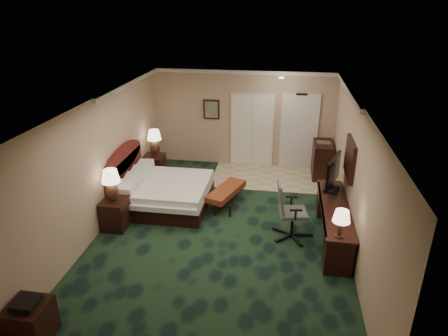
% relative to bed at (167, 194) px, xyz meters
% --- Properties ---
extents(floor, '(5.00, 7.50, 0.00)m').
position_rel_bed_xyz_m(floor, '(1.45, -0.92, -0.30)').
color(floor, black).
rests_on(floor, ground).
extents(ceiling, '(5.00, 7.50, 0.00)m').
position_rel_bed_xyz_m(ceiling, '(1.45, -0.92, 2.40)').
color(ceiling, white).
rests_on(ceiling, wall_back).
extents(wall_back, '(5.00, 0.00, 2.70)m').
position_rel_bed_xyz_m(wall_back, '(1.45, 2.83, 1.05)').
color(wall_back, tan).
rests_on(wall_back, ground).
extents(wall_front, '(5.00, 0.00, 2.70)m').
position_rel_bed_xyz_m(wall_front, '(1.45, -4.67, 1.05)').
color(wall_front, tan).
rests_on(wall_front, ground).
extents(wall_left, '(0.00, 7.50, 2.70)m').
position_rel_bed_xyz_m(wall_left, '(-1.05, -0.92, 1.05)').
color(wall_left, tan).
rests_on(wall_left, ground).
extents(wall_right, '(0.00, 7.50, 2.70)m').
position_rel_bed_xyz_m(wall_right, '(3.95, -0.92, 1.05)').
color(wall_right, tan).
rests_on(wall_right, ground).
extents(crown_molding, '(5.00, 7.50, 0.10)m').
position_rel_bed_xyz_m(crown_molding, '(1.45, -0.92, 2.35)').
color(crown_molding, silver).
rests_on(crown_molding, wall_back).
extents(tile_patch, '(3.20, 1.70, 0.01)m').
position_rel_bed_xyz_m(tile_patch, '(2.35, 1.98, -0.30)').
color(tile_patch, '#B9B08D').
rests_on(tile_patch, ground).
extents(headboard, '(0.12, 2.00, 1.40)m').
position_rel_bed_xyz_m(headboard, '(-0.99, 0.08, 0.40)').
color(headboard, '#471119').
rests_on(headboard, ground).
extents(entry_door, '(1.02, 0.06, 2.18)m').
position_rel_bed_xyz_m(entry_door, '(3.00, 2.80, 0.75)').
color(entry_door, silver).
rests_on(entry_door, ground).
extents(closet_doors, '(1.20, 0.06, 2.10)m').
position_rel_bed_xyz_m(closet_doors, '(1.70, 2.79, 0.75)').
color(closet_doors, white).
rests_on(closet_doors, ground).
extents(wall_art, '(0.45, 0.06, 0.55)m').
position_rel_bed_xyz_m(wall_art, '(0.55, 2.79, 1.30)').
color(wall_art, '#4C6053').
rests_on(wall_art, wall_back).
extents(wall_mirror, '(0.05, 0.95, 0.75)m').
position_rel_bed_xyz_m(wall_mirror, '(3.91, -0.32, 1.25)').
color(wall_mirror, white).
rests_on(wall_mirror, wall_right).
extents(bed, '(1.91, 1.77, 0.61)m').
position_rel_bed_xyz_m(bed, '(0.00, 0.00, 0.00)').
color(bed, white).
rests_on(bed, ground).
extents(nightstand_near, '(0.50, 0.57, 0.63)m').
position_rel_bed_xyz_m(nightstand_near, '(-0.78, -1.08, 0.01)').
color(nightstand_near, black).
rests_on(nightstand_near, ground).
extents(nightstand_far, '(0.50, 0.57, 0.63)m').
position_rel_bed_xyz_m(nightstand_far, '(-0.78, 1.50, 0.01)').
color(nightstand_far, black).
rests_on(nightstand_far, ground).
extents(lamp_near, '(0.47, 0.47, 0.70)m').
position_rel_bed_xyz_m(lamp_near, '(-0.78, -1.11, 0.68)').
color(lamp_near, black).
rests_on(lamp_near, nightstand_near).
extents(lamp_far, '(0.40, 0.40, 0.69)m').
position_rel_bed_xyz_m(lamp_far, '(-0.75, 1.56, 0.67)').
color(lamp_far, black).
rests_on(lamp_far, nightstand_far).
extents(bed_bench, '(0.82, 1.32, 0.42)m').
position_rel_bed_xyz_m(bed_bench, '(1.35, 0.26, -0.09)').
color(bed_bench, brown).
rests_on(bed_bench, ground).
extents(side_table, '(0.54, 0.54, 0.59)m').
position_rel_bed_xyz_m(side_table, '(-0.75, -4.11, -0.01)').
color(side_table, black).
rests_on(side_table, ground).
extents(desk, '(0.54, 2.49, 0.72)m').
position_rel_bed_xyz_m(desk, '(3.66, -0.82, 0.06)').
color(desk, black).
rests_on(desk, ground).
extents(tv, '(0.39, 0.93, 0.75)m').
position_rel_bed_xyz_m(tv, '(3.65, -0.09, 0.79)').
color(tv, black).
rests_on(tv, desk).
extents(desk_lamp, '(0.37, 0.37, 0.52)m').
position_rel_bed_xyz_m(desk_lamp, '(3.62, -1.91, 0.68)').
color(desk_lamp, black).
rests_on(desk_lamp, desk).
extents(desk_chair, '(0.78, 0.74, 1.19)m').
position_rel_bed_xyz_m(desk_chair, '(2.86, -0.87, 0.29)').
color(desk_chair, '#525355').
rests_on(desk_chair, ground).
extents(minibar, '(0.50, 0.90, 0.95)m').
position_rel_bed_xyz_m(minibar, '(3.65, 2.28, 0.17)').
color(minibar, black).
rests_on(minibar, ground).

